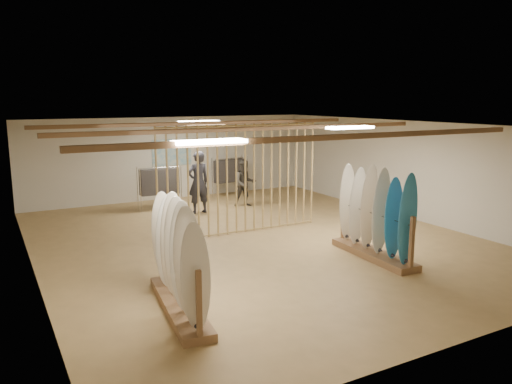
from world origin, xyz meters
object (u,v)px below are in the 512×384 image
rack_left (179,273)px  rack_right (374,228)px  clothing_rack_a (159,182)px  shopper_a (198,178)px  clothing_rack_b (230,171)px  shopper_b (245,180)px

rack_left → rack_right: size_ratio=1.09×
clothing_rack_a → shopper_a: size_ratio=0.64×
rack_left → clothing_rack_b: size_ratio=1.93×
rack_right → shopper_a: 6.09m
rack_left → shopper_b: rack_left is taller
shopper_b → rack_left: bearing=-113.3°
shopper_b → clothing_rack_a: bearing=175.3°
rack_left → shopper_b: (4.66, 6.59, 0.22)m
rack_right → shopper_a: size_ratio=1.14×
clothing_rack_a → shopper_a: shopper_a is taller
clothing_rack_b → shopper_b: (-0.35, -1.80, -0.05)m
shopper_a → shopper_b: shopper_a is taller
rack_left → rack_right: (4.67, 0.57, 0.03)m
rack_left → clothing_rack_a: 7.66m
clothing_rack_b → shopper_b: 1.84m
clothing_rack_b → shopper_a: size_ratio=0.65×
rack_left → clothing_rack_b: (5.01, 8.39, 0.27)m
rack_left → shopper_a: (2.99, 6.41, 0.44)m
clothing_rack_a → clothing_rack_b: size_ratio=0.99×
clothing_rack_a → shopper_a: bearing=-46.0°
rack_right → shopper_b: bearing=93.7°
rack_right → shopper_b: (-0.01, 6.02, 0.19)m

